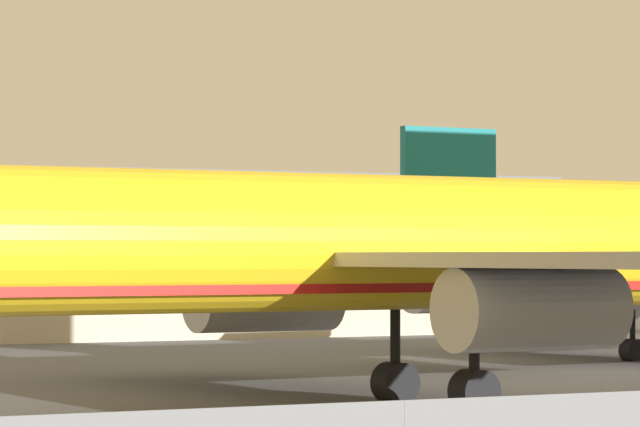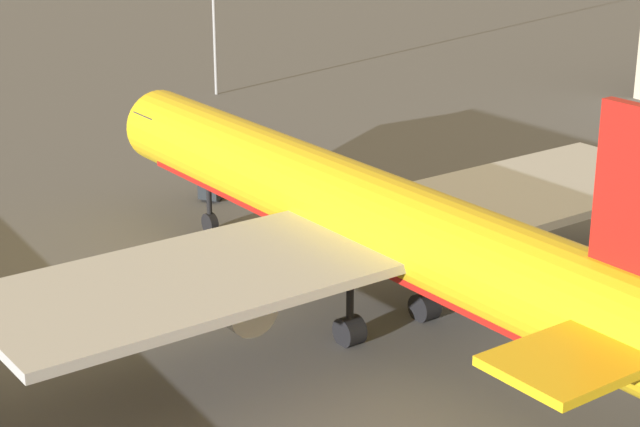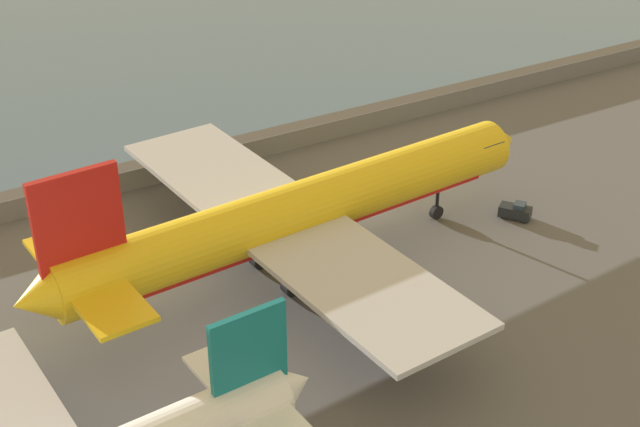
# 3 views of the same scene
# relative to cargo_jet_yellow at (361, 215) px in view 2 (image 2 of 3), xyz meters

# --- Properties ---
(ground_plane) EXTENTS (500.00, 500.00, 0.00)m
(ground_plane) POSITION_rel_cargo_jet_yellow_xyz_m (-11.86, -7.12, -6.15)
(ground_plane) COLOR #565659
(cargo_jet_yellow) EXTENTS (53.07, 45.37, 16.10)m
(cargo_jet_yellow) POSITION_rel_cargo_jet_yellow_xyz_m (0.00, 0.00, 0.00)
(cargo_jet_yellow) COLOR yellow
(cargo_jet_yellow) RESTS_ON ground
(baggage_tug) EXTENTS (3.14, 3.54, 1.80)m
(baggage_tug) POSITION_rel_cargo_jet_yellow_xyz_m (-24.00, 2.90, -5.34)
(baggage_tug) COLOR #1E2328
(baggage_tug) RESTS_ON ground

